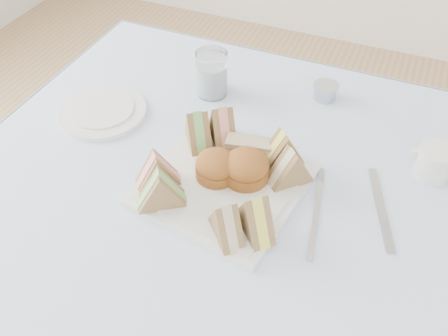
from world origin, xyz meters
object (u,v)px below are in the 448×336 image
at_px(table, 211,284).
at_px(water_glass, 212,74).
at_px(serving_plate, 224,184).
at_px(creamer_jug, 434,162).

height_order(table, water_glass, water_glass).
height_order(table, serving_plate, serving_plate).
bearing_deg(serving_plate, water_glass, 126.92).
distance_m(serving_plate, water_glass, 0.32).
bearing_deg(creamer_jug, water_glass, 163.15).
bearing_deg(creamer_jug, serving_plate, -160.14).
relative_size(serving_plate, water_glass, 2.64).
distance_m(table, serving_plate, 0.38).
distance_m(table, creamer_jug, 0.61).
xyz_separation_m(table, creamer_jug, (0.40, 0.20, 0.41)).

